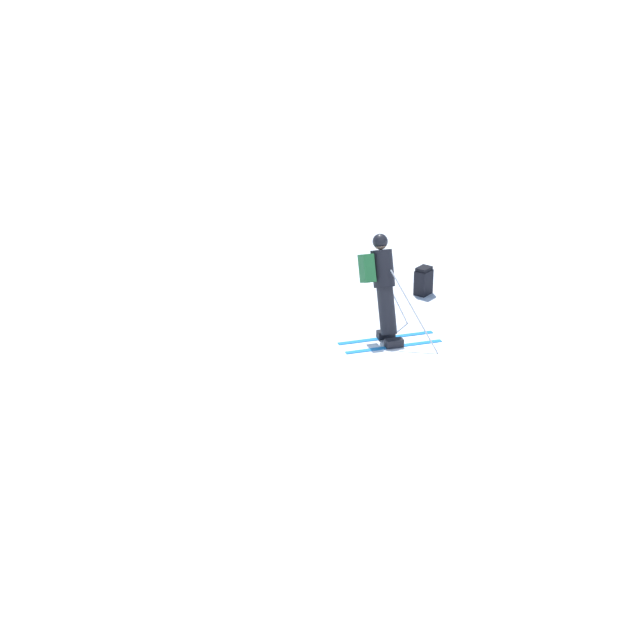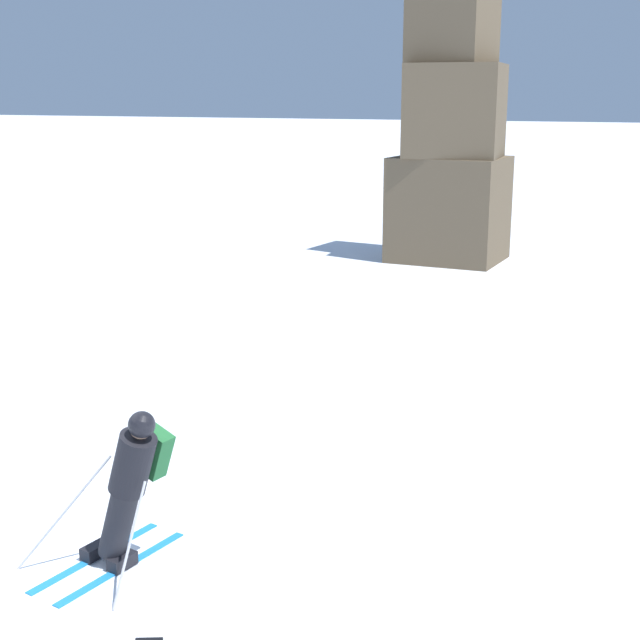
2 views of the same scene
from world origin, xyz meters
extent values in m
plane|color=white|center=(0.00, 0.00, 0.00)|extent=(300.00, 300.00, 0.00)
cube|color=#1E7AC6|center=(1.14, 0.03, 0.01)|extent=(0.31, 1.59, 0.01)
cube|color=#1E7AC6|center=(1.50, -0.03, 0.01)|extent=(0.31, 1.59, 0.01)
cube|color=black|center=(1.14, 0.03, 0.07)|extent=(0.18, 0.30, 0.12)
cube|color=black|center=(1.50, -0.03, 0.07)|extent=(0.18, 0.30, 0.12)
cylinder|color=black|center=(1.49, -0.02, 0.48)|extent=(0.52, 0.33, 0.79)
cylinder|color=black|center=(1.70, -0.05, 1.10)|extent=(0.56, 0.41, 0.66)
sphere|color=tan|center=(1.83, -0.07, 1.48)|extent=(0.30, 0.25, 0.27)
sphere|color=black|center=(1.84, -0.07, 1.51)|extent=(0.34, 0.28, 0.31)
cube|color=#236633|center=(1.75, 0.20, 1.13)|extent=(0.43, 0.24, 0.51)
cylinder|color=#B7B7BC|center=(1.05, -0.26, 0.58)|extent=(0.89, 0.41, 1.17)
cylinder|color=#B7B7BC|center=(1.88, -0.38, 0.50)|extent=(0.05, 0.52, 1.02)
cube|color=black|center=(2.91, -1.55, 0.22)|extent=(0.33, 0.37, 0.44)
cube|color=black|center=(2.91, -1.55, 0.47)|extent=(0.30, 0.33, 0.06)
camera|label=1|loc=(-12.05, 7.61, 6.80)|focal=60.00mm
camera|label=2|loc=(6.41, -6.02, 4.31)|focal=50.00mm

